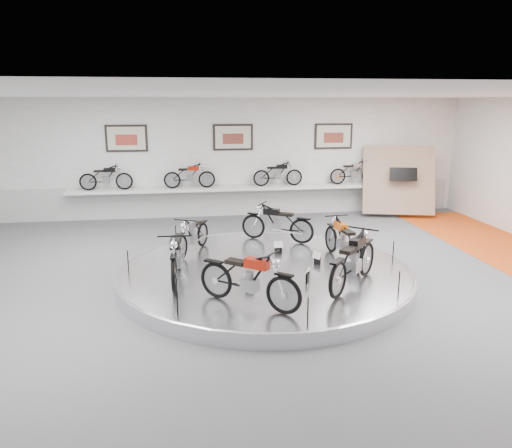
{
  "coord_description": "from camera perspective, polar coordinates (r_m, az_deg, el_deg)",
  "views": [
    {
      "loc": [
        -1.73,
        -9.96,
        3.87
      ],
      "look_at": [
        -0.16,
        0.6,
        1.24
      ],
      "focal_mm": 35.0,
      "sensor_mm": 36.0,
      "label": 1
    }
  ],
  "objects": [
    {
      "name": "dado_band",
      "position": [
        17.34,
        -2.57,
        2.78
      ],
      "size": [
        15.68,
        0.04,
        1.1
      ],
      "primitive_type": "cube",
      "color": "#BCBCBA",
      "rests_on": "floor"
    },
    {
      "name": "shelf_bike_b",
      "position": [
        16.84,
        -7.61,
        5.32
      ],
      "size": [
        1.22,
        0.43,
        0.73
      ],
      "primitive_type": null,
      "color": "#951809",
      "rests_on": "shelf"
    },
    {
      "name": "display_platform",
      "position": [
        11.05,
        1.08,
        -5.85
      ],
      "size": [
        6.4,
        6.4,
        0.3
      ],
      "primitive_type": "cylinder",
      "color": "silver",
      "rests_on": "floor"
    },
    {
      "name": "ceiling",
      "position": [
        10.11,
        1.47,
        14.56
      ],
      "size": [
        16.0,
        16.0,
        0.0
      ],
      "primitive_type": "plane",
      "rotation": [
        3.14,
        0.0,
        0.0
      ],
      "color": "white",
      "rests_on": "wall_back"
    },
    {
      "name": "shelf_bike_a",
      "position": [
        17.01,
        -16.76,
        4.95
      ],
      "size": [
        1.22,
        0.43,
        0.73
      ],
      "primitive_type": null,
      "color": "black",
      "rests_on": "shelf"
    },
    {
      "name": "shelf",
      "position": [
        16.99,
        -2.49,
        4.09
      ],
      "size": [
        11.0,
        0.55,
        0.1
      ],
      "primitive_type": "cube",
      "color": "silver",
      "rests_on": "wall_back"
    },
    {
      "name": "display_panel",
      "position": [
        17.84,
        15.97,
        4.85
      ],
      "size": [
        2.56,
        1.52,
        2.3
      ],
      "primitive_type": "cube",
      "rotation": [
        -0.35,
        0.0,
        -0.26
      ],
      "color": "#997B5F",
      "rests_on": "floor"
    },
    {
      "name": "platform_rim",
      "position": [
        11.01,
        1.08,
        -5.27
      ],
      "size": [
        6.4,
        6.4,
        0.1
      ],
      "primitive_type": "torus",
      "color": "#B2B2BA",
      "rests_on": "display_platform"
    },
    {
      "name": "floor",
      "position": [
        10.82,
        1.34,
        -7.13
      ],
      "size": [
        16.0,
        16.0,
        0.0
      ],
      "primitive_type": "plane",
      "color": "#565658",
      "rests_on": "ground"
    },
    {
      "name": "bike_d",
      "position": [
        10.3,
        -9.14,
        -3.49
      ],
      "size": [
        0.73,
        1.85,
        1.07
      ],
      "primitive_type": null,
      "rotation": [
        0.0,
        0.0,
        4.66
      ],
      "color": "black",
      "rests_on": "display_platform"
    },
    {
      "name": "shelf_bike_d",
      "position": [
        17.85,
        11.1,
        5.67
      ],
      "size": [
        1.22,
        0.43,
        0.73
      ],
      "primitive_type": null,
      "color": "#AAABAE",
      "rests_on": "shelf"
    },
    {
      "name": "shelf_bike_c",
      "position": [
        17.14,
        2.51,
        5.58
      ],
      "size": [
        1.22,
        0.43,
        0.73
      ],
      "primitive_type": null,
      "color": "black",
      "rests_on": "shelf"
    },
    {
      "name": "poster_center",
      "position": [
        17.04,
        -2.64,
        9.88
      ],
      "size": [
        1.35,
        0.06,
        0.88
      ],
      "primitive_type": "cube",
      "color": "beige",
      "rests_on": "wall_back"
    },
    {
      "name": "bike_f",
      "position": [
        9.98,
        11.08,
        -4.03
      ],
      "size": [
        1.73,
        1.85,
        1.1
      ],
      "primitive_type": null,
      "rotation": [
        0.0,
        0.0,
        7.14
      ],
      "color": "black",
      "rests_on": "display_platform"
    },
    {
      "name": "wall_back",
      "position": [
        17.15,
        -2.63,
        7.55
      ],
      "size": [
        16.0,
        0.0,
        16.0
      ],
      "primitive_type": "plane",
      "rotation": [
        1.57,
        0.0,
        0.0
      ],
      "color": "white",
      "rests_on": "floor"
    },
    {
      "name": "bike_b",
      "position": [
        13.02,
        2.43,
        0.17
      ],
      "size": [
        1.76,
        1.38,
        1.0
      ],
      "primitive_type": null,
      "rotation": [
        0.0,
        0.0,
        2.6
      ],
      "color": "black",
      "rests_on": "display_platform"
    },
    {
      "name": "poster_left",
      "position": [
        17.05,
        -14.59,
        9.46
      ],
      "size": [
        1.35,
        0.06,
        0.88
      ],
      "primitive_type": "cube",
      "color": "beige",
      "rests_on": "wall_back"
    },
    {
      "name": "bike_e",
      "position": [
        8.9,
        -0.85,
        -6.18
      ],
      "size": [
        1.78,
        1.62,
        1.05
      ],
      "primitive_type": null,
      "rotation": [
        0.0,
        0.0,
        5.59
      ],
      "color": "#951809",
      "rests_on": "display_platform"
    },
    {
      "name": "bike_c",
      "position": [
        12.08,
        -7.31,
        -1.2
      ],
      "size": [
        1.18,
        1.65,
        0.92
      ],
      "primitive_type": null,
      "rotation": [
        0.0,
        0.0,
        4.26
      ],
      "color": "#AAABAE",
      "rests_on": "display_platform"
    },
    {
      "name": "wall_front",
      "position": [
        3.9,
        19.92,
        -15.68
      ],
      "size": [
        16.0,
        0.0,
        16.0
      ],
      "primitive_type": "plane",
      "rotation": [
        -1.57,
        0.0,
        0.0
      ],
      "color": "white",
      "rests_on": "floor"
    },
    {
      "name": "bike_a",
      "position": [
        11.59,
        9.92,
        -1.78
      ],
      "size": [
        0.79,
        1.74,
        0.99
      ],
      "primitive_type": null,
      "rotation": [
        0.0,
        0.0,
        1.69
      ],
      "color": "#CD5109",
      "rests_on": "display_platform"
    },
    {
      "name": "poster_right",
      "position": [
        17.75,
        8.85,
        9.89
      ],
      "size": [
        1.35,
        0.06,
        0.88
      ],
      "primitive_type": "cube",
      "color": "beige",
      "rests_on": "wall_back"
    }
  ]
}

